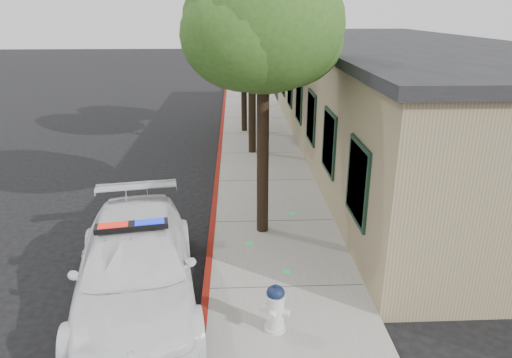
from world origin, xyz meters
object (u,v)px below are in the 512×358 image
(fire_hydrant, at_px, (275,308))
(police_car, at_px, (136,266))
(clapboard_building, at_px, (397,100))
(street_tree_far, at_px, (245,35))
(street_tree_near, at_px, (264,31))
(street_tree_mid, at_px, (252,18))

(fire_hydrant, bearing_deg, police_car, -179.60)
(police_car, distance_m, fire_hydrant, 2.76)
(clapboard_building, height_order, street_tree_far, street_tree_far)
(clapboard_building, bearing_deg, street_tree_far, 148.31)
(clapboard_building, relative_size, police_car, 3.71)
(fire_hydrant, relative_size, street_tree_far, 0.16)
(fire_hydrant, bearing_deg, street_tree_near, 114.05)
(clapboard_building, relative_size, street_tree_far, 3.84)
(street_tree_far, bearing_deg, clapboard_building, -31.69)
(clapboard_building, height_order, street_tree_mid, street_tree_mid)
(fire_hydrant, xyz_separation_m, street_tree_mid, (0.02, 10.47, 4.39))
(police_car, relative_size, fire_hydrant, 6.47)
(street_tree_near, relative_size, street_tree_mid, 0.99)
(fire_hydrant, distance_m, street_tree_mid, 11.35)
(police_car, distance_m, street_tree_far, 13.27)
(clapboard_building, distance_m, police_car, 12.17)
(street_tree_mid, height_order, street_tree_far, street_tree_mid)
(street_tree_near, relative_size, street_tree_far, 1.16)
(fire_hydrant, relative_size, street_tree_mid, 0.14)
(fire_hydrant, bearing_deg, clapboard_building, 86.70)
(police_car, xyz_separation_m, street_tree_mid, (2.53, 9.35, 4.20))
(police_car, relative_size, street_tree_near, 0.89)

